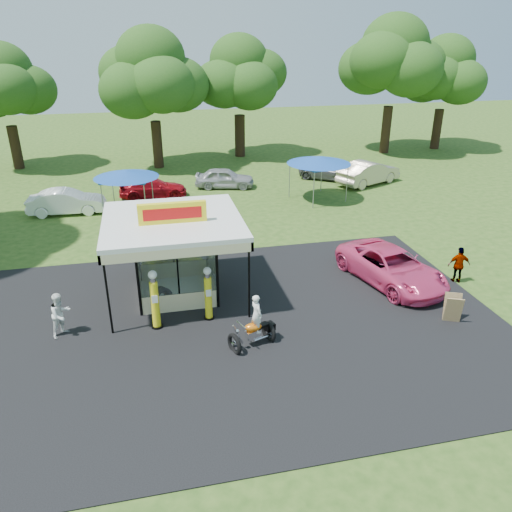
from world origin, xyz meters
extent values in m
plane|color=#294916|center=(0.00, 0.00, 0.00)|extent=(120.00, 120.00, 0.00)
cube|color=black|center=(0.00, 2.00, 0.02)|extent=(20.00, 14.00, 0.04)
cube|color=white|center=(-2.00, 5.00, 0.03)|extent=(3.00, 3.00, 0.06)
cube|color=white|center=(-2.00, 5.00, 3.29)|extent=(5.40, 5.40, 0.18)
cube|color=yellow|center=(-2.00, 4.50, 3.78)|extent=(2.60, 0.25, 0.80)
cube|color=red|center=(-2.00, 4.37, 3.78)|extent=(2.21, 0.02, 0.45)
cylinder|color=black|center=(-4.55, 2.45, 1.60)|extent=(0.08, 0.08, 3.20)
cylinder|color=black|center=(0.55, 2.45, 1.60)|extent=(0.08, 0.08, 3.20)
cylinder|color=black|center=(-2.95, 2.51, 0.05)|extent=(0.44, 0.44, 0.10)
cylinder|color=yellow|center=(-2.95, 2.51, 1.00)|extent=(0.30, 0.30, 1.80)
cylinder|color=silver|center=(-2.95, 2.51, 2.00)|extent=(0.20, 0.20, 0.20)
sphere|color=white|center=(-2.95, 2.51, 2.20)|extent=(0.32, 0.32, 0.32)
cube|color=white|center=(-2.95, 2.33, 1.30)|extent=(0.22, 0.02, 0.30)
cylinder|color=black|center=(-0.97, 2.71, 0.05)|extent=(0.41, 0.41, 0.09)
cylinder|color=yellow|center=(-0.97, 2.71, 0.93)|extent=(0.28, 0.28, 1.67)
cylinder|color=silver|center=(-0.97, 2.71, 1.86)|extent=(0.19, 0.19, 0.19)
sphere|color=white|center=(-0.97, 2.71, 2.05)|extent=(0.30, 0.30, 0.30)
cube|color=white|center=(-0.97, 2.54, 1.21)|extent=(0.20, 0.02, 0.28)
torus|color=black|center=(-0.41, 0.34, 0.32)|extent=(0.43, 0.80, 0.80)
torus|color=black|center=(0.92, 0.85, 0.32)|extent=(0.43, 0.80, 0.80)
cube|color=silver|center=(0.30, 0.61, 0.48)|extent=(0.58, 0.44, 0.29)
ellipsoid|color=orange|center=(0.30, 0.61, 0.74)|extent=(0.61, 0.34, 0.29)
cube|color=black|center=(0.61, 0.73, 0.68)|extent=(0.58, 0.42, 0.10)
cube|color=black|center=(0.94, 0.86, 0.52)|extent=(0.43, 0.42, 0.27)
cylinder|color=silver|center=(-0.28, 0.39, 0.67)|extent=(0.41, 0.20, 0.85)
cylinder|color=silver|center=(-0.15, 0.44, 1.00)|extent=(0.25, 0.55, 0.05)
sphere|color=silver|center=(-0.30, 0.38, 0.81)|extent=(0.15, 0.15, 0.15)
imported|color=white|center=(0.43, 0.66, 1.24)|extent=(0.51, 0.61, 1.43)
torus|color=black|center=(-2.61, 4.02, 0.42)|extent=(0.91, 0.68, 0.86)
torus|color=black|center=(-2.76, 4.19, 0.42)|extent=(0.93, 0.77, 0.86)
cube|color=#593819|center=(7.98, 0.36, 0.56)|extent=(0.68, 0.51, 1.11)
cube|color=#593819|center=(7.98, 0.63, 0.56)|extent=(0.68, 0.51, 1.11)
imported|color=yellow|center=(-2.00, 7.20, 0.48)|extent=(2.82, 1.13, 0.96)
imported|color=#E43E75|center=(7.21, 4.03, 0.75)|extent=(3.77, 5.88, 1.51)
imported|color=white|center=(-6.28, 2.78, 0.84)|extent=(1.03, 1.03, 1.68)
imported|color=gray|center=(10.09, 3.41, 0.83)|extent=(1.03, 0.61, 1.65)
imported|color=white|center=(-7.68, 16.79, 0.74)|extent=(4.55, 1.70, 1.49)
imported|color=#A60C16|center=(-2.50, 19.00, 0.64)|extent=(4.45, 1.87, 1.28)
imported|color=#9E9DA2|center=(2.53, 20.18, 0.70)|extent=(4.37, 2.52, 1.40)
imported|color=#4F4F52|center=(10.65, 20.69, 0.64)|extent=(5.02, 4.44, 1.29)
imported|color=beige|center=(12.83, 18.84, 0.84)|extent=(5.35, 3.75, 1.67)
cylinder|color=gray|center=(-5.23, 17.31, 1.06)|extent=(0.05, 0.05, 2.12)
cylinder|color=gray|center=(-2.77, 17.31, 1.06)|extent=(0.05, 0.05, 2.12)
cylinder|color=gray|center=(-5.23, 14.85, 1.06)|extent=(0.05, 0.05, 2.12)
cylinder|color=gray|center=(-2.77, 14.85, 1.06)|extent=(0.05, 0.05, 2.12)
cube|color=#18469D|center=(-4.00, 16.08, 2.18)|extent=(2.66, 2.66, 0.11)
cone|color=#18469D|center=(-4.00, 16.08, 2.45)|extent=(3.82, 3.82, 0.44)
cylinder|color=gray|center=(6.70, 17.49, 1.14)|extent=(0.06, 0.06, 2.29)
cylinder|color=gray|center=(9.36, 17.49, 1.14)|extent=(0.06, 0.06, 2.29)
cylinder|color=gray|center=(6.70, 14.83, 1.14)|extent=(0.06, 0.06, 2.29)
cylinder|color=gray|center=(9.36, 14.83, 1.14)|extent=(0.06, 0.06, 2.29)
cube|color=#18469D|center=(8.03, 16.16, 2.34)|extent=(2.86, 2.86, 0.11)
cone|color=#18469D|center=(8.03, 16.16, 2.64)|extent=(4.11, 4.11, 0.48)
cylinder|color=black|center=(-12.84, 29.32, 1.69)|extent=(0.80, 0.80, 3.38)
ellipsoid|color=#214E16|center=(-12.84, 29.32, 6.00)|extent=(7.85, 7.85, 6.73)
cylinder|color=black|center=(-1.75, 27.21, 1.85)|extent=(0.79, 0.79, 3.69)
ellipsoid|color=#214E16|center=(-1.75, 27.21, 6.65)|extent=(8.86, 8.86, 7.60)
cylinder|color=black|center=(5.50, 29.75, 1.78)|extent=(0.89, 0.89, 3.56)
ellipsoid|color=#214E16|center=(5.50, 29.75, 6.33)|extent=(8.31, 8.31, 7.13)
cylinder|color=black|center=(18.66, 28.24, 2.06)|extent=(0.82, 0.82, 4.11)
ellipsoid|color=#214E16|center=(18.66, 28.24, 7.31)|extent=(9.60, 9.60, 8.23)
cylinder|color=black|center=(24.12, 28.80, 1.81)|extent=(0.81, 0.81, 3.61)
ellipsoid|color=#214E16|center=(24.12, 28.80, 6.34)|extent=(8.16, 8.16, 6.99)
camera|label=1|loc=(-2.84, -13.78, 10.05)|focal=35.00mm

